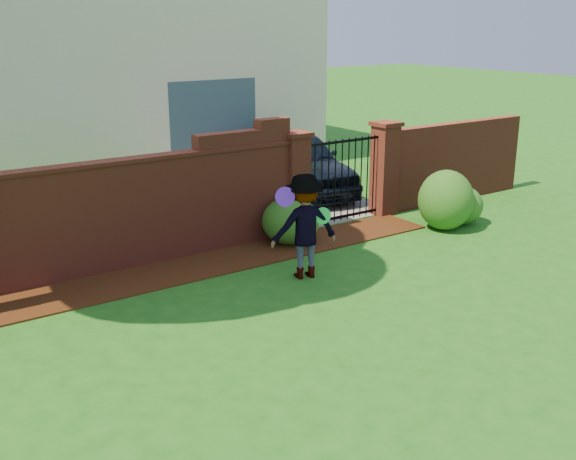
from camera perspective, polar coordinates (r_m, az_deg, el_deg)
ground at (r=8.43m, az=3.06°, el=-9.70°), size 80.00×80.00×0.01m
mulch_bed at (r=10.66m, az=-12.18°, el=-4.05°), size 11.10×1.08×0.03m
brick_wall at (r=10.65m, az=-19.13°, el=0.54°), size 8.70×0.31×2.16m
brick_wall_return at (r=15.28m, az=13.59°, el=5.55°), size 4.00×0.25×1.70m
pillar_left at (r=12.49m, az=0.59°, el=4.00°), size 0.50×0.50×1.88m
pillar_right at (r=13.86m, az=8.06°, el=5.14°), size 0.50×0.50×1.88m
iron_gate at (r=13.17m, az=4.50°, el=4.17°), size 1.78×0.03×1.60m
driveway at (r=16.57m, az=-4.35°, el=3.86°), size 3.20×8.00×0.01m
house at (r=18.79m, az=-17.87°, el=14.42°), size 12.40×6.40×6.30m
car at (r=15.45m, az=0.93°, el=5.63°), size 2.48×4.43×1.43m
shrub_left at (r=11.99m, az=0.22°, el=0.77°), size 1.02×1.02×0.83m
shrub_middle at (r=13.12m, az=13.02°, el=2.45°), size 1.03×1.03×1.14m
shrub_right at (r=13.59m, az=14.21°, el=2.03°), size 0.84×0.84×0.75m
man at (r=10.31m, az=1.41°, el=0.26°), size 1.17×0.86×1.61m
frisbee_purple at (r=9.99m, az=-0.26°, el=2.78°), size 0.31×0.19×0.30m
frisbee_green at (r=10.27m, az=2.90°, el=1.20°), size 0.26×0.16×0.26m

